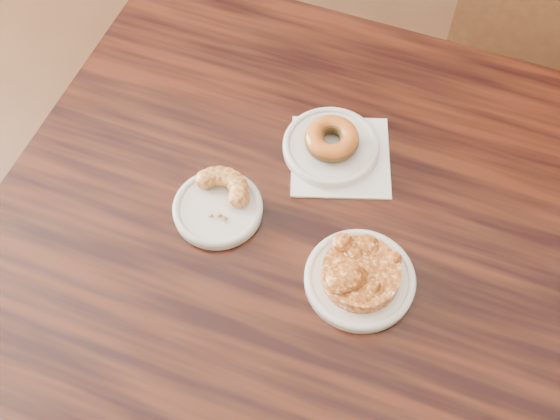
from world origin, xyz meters
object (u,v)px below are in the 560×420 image
at_px(apple_fritter, 361,272).
at_px(cruller_fragment, 217,202).
at_px(glazed_donut, 332,139).
at_px(cafe_table, 291,318).

relative_size(apple_fritter, cruller_fragment, 1.39).
xyz_separation_m(apple_fritter, cruller_fragment, (-0.25, 0.03, -0.00)).
relative_size(glazed_donut, cruller_fragment, 0.81).
height_order(glazed_donut, apple_fritter, apple_fritter).
bearing_deg(apple_fritter, cruller_fragment, 172.76).
bearing_deg(glazed_donut, apple_fritter, -59.66).
distance_m(cafe_table, apple_fritter, 0.43).
height_order(cafe_table, glazed_donut, glazed_donut).
bearing_deg(apple_fritter, glazed_donut, 120.34).
xyz_separation_m(cafe_table, apple_fritter, (0.13, -0.05, 0.41)).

